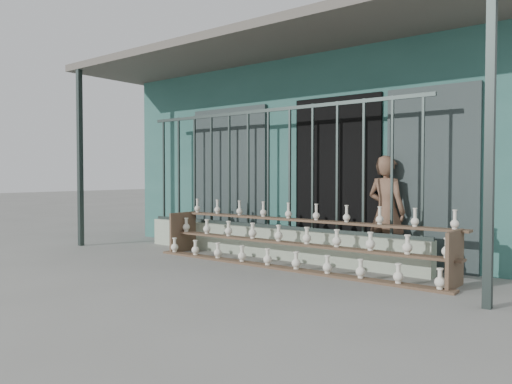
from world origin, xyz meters
The scene contains 6 objects.
ground centered at (0.00, 0.00, 0.00)m, with size 60.00×60.00×0.00m, color slate.
workshop_building centered at (0.00, 4.23, 1.62)m, with size 7.40×6.60×3.21m.
parapet_wall centered at (0.00, 1.30, 0.23)m, with size 5.00×0.20×0.45m, color #ABBA9F.
security_fence centered at (0.00, 1.30, 1.35)m, with size 5.00×0.04×1.80m.
shelf_rack centered at (0.71, 0.89, 0.36)m, with size 4.50×0.68×0.85m.
elderly_woman centered at (1.74, 1.64, 0.76)m, with size 0.55×0.36×1.51m, color brown.
Camera 1 is at (4.51, -4.73, 1.25)m, focal length 35.00 mm.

